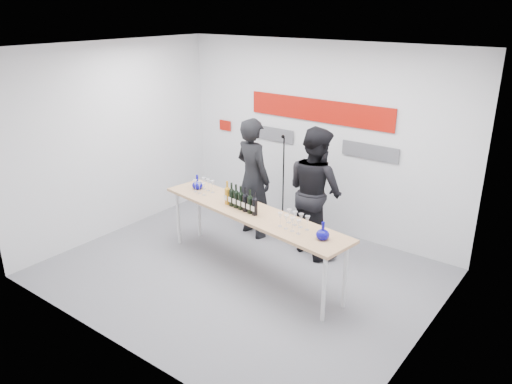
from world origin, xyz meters
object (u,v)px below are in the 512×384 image
tasting_table (251,216)px  presenter_right (315,191)px  presenter_left (253,178)px  mic_stand (283,207)px

tasting_table → presenter_right: presenter_right is taller
tasting_table → presenter_right: 1.12m
presenter_left → presenter_right: bearing=-162.4°
tasting_table → mic_stand: 1.24m
tasting_table → mic_stand: size_ratio=1.84×
presenter_right → presenter_left: bearing=24.7°
presenter_left → presenter_right: (1.07, 0.08, 0.00)m
presenter_right → mic_stand: (-0.62, 0.10, -0.44)m
presenter_left → mic_stand: bearing=-145.2°
tasting_table → presenter_left: size_ratio=1.62×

